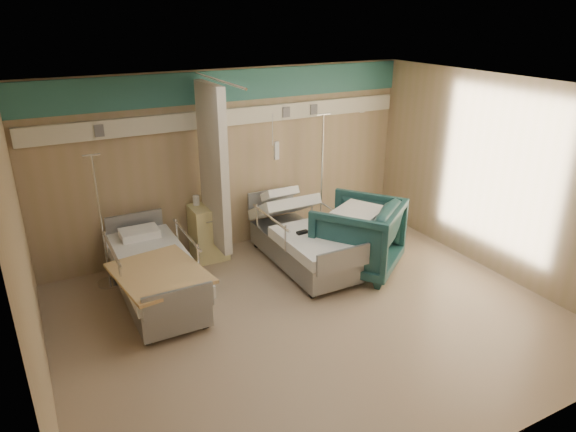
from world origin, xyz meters
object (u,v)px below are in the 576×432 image
Objects in this scene: bed_right at (303,246)px; bedside_cabinet at (209,232)px; bed_left at (156,280)px; iv_stand_left at (107,259)px; visitor_armchair at (358,236)px; iv_stand_right at (321,211)px.

bed_right is 1.46m from bedside_cabinet.
bed_left is at bearing 180.00° from bed_right.
bed_left is at bearing -58.45° from iv_stand_left.
iv_stand_left is (-1.53, -0.12, -0.04)m from bedside_cabinet.
bed_right is 1.00× the size of bed_left.
bed_right is 1.86× the size of visitor_armchair.
visitor_armchair is (2.85, -0.47, 0.21)m from bed_left.
visitor_armchair is (0.65, -0.47, 0.21)m from bed_right.
bed_left is at bearing -45.90° from visitor_armchair.
bedside_cabinet is 0.73× the size of visitor_armchair.
bedside_cabinet is 2.26m from visitor_armchair.
iv_stand_left is at bearing -57.14° from visitor_armchair.
iv_stand_right reaches higher than bed_right.
iv_stand_right is at bearing 15.92° from bed_left.
visitor_armchair reaches higher than bed_right.
bed_right is 1.04× the size of iv_stand_right.
bed_left is 1.86× the size of visitor_armchair.
visitor_armchair reaches higher than bed_left.
bed_left is 1.39m from bedside_cabinet.
bed_right is at bearing -134.03° from iv_stand_right.
visitor_armchair is 0.62× the size of iv_stand_left.
bed_left is 1.15× the size of iv_stand_left.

